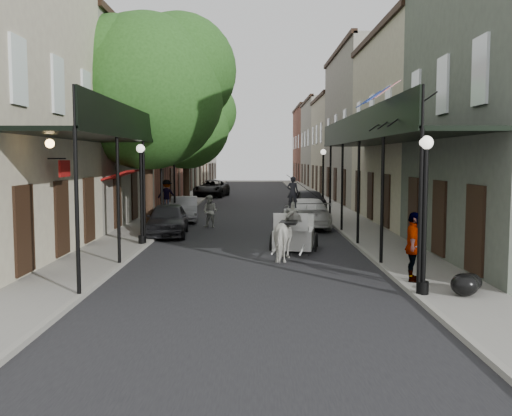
{
  "coord_description": "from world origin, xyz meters",
  "views": [
    {
      "loc": [
        0.16,
        -15.2,
        3.31
      ],
      "look_at": [
        0.18,
        4.35,
        1.6
      ],
      "focal_mm": 40.0,
      "sensor_mm": 36.0,
      "label": 1
    }
  ],
  "objects_px": {
    "lamppost_right_near": "(425,213)",
    "lamppost_left": "(141,192)",
    "car_left_near": "(168,219)",
    "car_left_mid": "(184,209)",
    "tree_near": "(156,86)",
    "pedestrian_sidewalk_right": "(413,247)",
    "car_right_near": "(307,213)",
    "horse": "(288,236)",
    "carriage": "(295,220)",
    "car_right_far": "(307,201)",
    "lamppost_right_far": "(323,180)",
    "car_left_far": "(212,189)",
    "pedestrian_walking": "(210,211)",
    "pedestrian_sidewalk_left": "(167,194)",
    "tree_far": "(191,121)"
  },
  "relations": [
    {
      "from": "lamppost_right_near",
      "to": "lamppost_left",
      "type": "relative_size",
      "value": 1.0
    },
    {
      "from": "car_left_near",
      "to": "car_left_mid",
      "type": "distance_m",
      "value": 5.65
    },
    {
      "from": "tree_near",
      "to": "pedestrian_sidewalk_right",
      "type": "height_order",
      "value": "tree_near"
    },
    {
      "from": "car_right_near",
      "to": "lamppost_right_near",
      "type": "bearing_deg",
      "value": 95.52
    },
    {
      "from": "horse",
      "to": "car_right_near",
      "type": "distance_m",
      "value": 8.81
    },
    {
      "from": "tree_near",
      "to": "carriage",
      "type": "xyz_separation_m",
      "value": [
        5.8,
        -4.56,
        -5.44
      ]
    },
    {
      "from": "horse",
      "to": "car_right_far",
      "type": "distance_m",
      "value": 16.0
    },
    {
      "from": "lamppost_right_far",
      "to": "car_left_far",
      "type": "distance_m",
      "value": 17.34
    },
    {
      "from": "lamppost_right_far",
      "to": "horse",
      "type": "height_order",
      "value": "lamppost_right_far"
    },
    {
      "from": "pedestrian_walking",
      "to": "car_right_near",
      "type": "distance_m",
      "value": 4.6
    },
    {
      "from": "lamppost_left",
      "to": "car_left_far",
      "type": "height_order",
      "value": "lamppost_left"
    },
    {
      "from": "tree_near",
      "to": "horse",
      "type": "distance_m",
      "value": 10.55
    },
    {
      "from": "tree_near",
      "to": "pedestrian_sidewalk_left",
      "type": "distance_m",
      "value": 11.76
    },
    {
      "from": "car_left_far",
      "to": "car_right_near",
      "type": "height_order",
      "value": "car_left_far"
    },
    {
      "from": "lamppost_left",
      "to": "car_left_mid",
      "type": "xyz_separation_m",
      "value": [
        0.5,
        8.65,
        -1.4
      ]
    },
    {
      "from": "pedestrian_sidewalk_right",
      "to": "car_left_near",
      "type": "relative_size",
      "value": 0.44
    },
    {
      "from": "lamppost_left",
      "to": "pedestrian_sidewalk_right",
      "type": "bearing_deg",
      "value": -38.49
    },
    {
      "from": "pedestrian_sidewalk_left",
      "to": "car_right_near",
      "type": "bearing_deg",
      "value": 134.04
    },
    {
      "from": "lamppost_left",
      "to": "car_right_far",
      "type": "relative_size",
      "value": 0.84
    },
    {
      "from": "lamppost_left",
      "to": "car_right_near",
      "type": "distance_m",
      "value": 8.98
    },
    {
      "from": "car_right_near",
      "to": "car_left_far",
      "type": "bearing_deg",
      "value": -74.68
    },
    {
      "from": "lamppost_right_near",
      "to": "car_left_mid",
      "type": "distance_m",
      "value": 18.4
    },
    {
      "from": "tree_far",
      "to": "pedestrian_sidewalk_left",
      "type": "xyz_separation_m",
      "value": [
        -1.18,
        -3.65,
        -4.79
      ]
    },
    {
      "from": "tree_far",
      "to": "car_left_mid",
      "type": "distance_m",
      "value": 10.87
    },
    {
      "from": "carriage",
      "to": "pedestrian_walking",
      "type": "xyz_separation_m",
      "value": [
        -3.6,
        6.25,
        -0.27
      ]
    },
    {
      "from": "horse",
      "to": "car_right_near",
      "type": "relative_size",
      "value": 0.39
    },
    {
      "from": "tree_near",
      "to": "tree_far",
      "type": "xyz_separation_m",
      "value": [
        -0.05,
        14.0,
        -0.65
      ]
    },
    {
      "from": "pedestrian_walking",
      "to": "car_right_near",
      "type": "bearing_deg",
      "value": 20.62
    },
    {
      "from": "horse",
      "to": "car_left_far",
      "type": "xyz_separation_m",
      "value": [
        -4.82,
        30.35,
        -0.08
      ]
    },
    {
      "from": "carriage",
      "to": "car_left_far",
      "type": "height_order",
      "value": "carriage"
    },
    {
      "from": "car_left_near",
      "to": "lamppost_right_near",
      "type": "bearing_deg",
      "value": -59.04
    },
    {
      "from": "tree_far",
      "to": "lamppost_left",
      "type": "bearing_deg",
      "value": -89.54
    },
    {
      "from": "lamppost_right_far",
      "to": "car_left_far",
      "type": "relative_size",
      "value": 0.71
    },
    {
      "from": "tree_near",
      "to": "tree_far",
      "type": "bearing_deg",
      "value": 90.19
    },
    {
      "from": "lamppost_right_near",
      "to": "carriage",
      "type": "bearing_deg",
      "value": 108.16
    },
    {
      "from": "car_right_far",
      "to": "horse",
      "type": "bearing_deg",
      "value": 77.14
    },
    {
      "from": "pedestrian_walking",
      "to": "car_left_far",
      "type": "height_order",
      "value": "pedestrian_walking"
    },
    {
      "from": "tree_near",
      "to": "horse",
      "type": "xyz_separation_m",
      "value": [
        5.42,
        -7.05,
        -5.68
      ]
    },
    {
      "from": "lamppost_left",
      "to": "horse",
      "type": "bearing_deg",
      "value": -28.33
    },
    {
      "from": "tree_near",
      "to": "horse",
      "type": "bearing_deg",
      "value": -52.44
    },
    {
      "from": "tree_far",
      "to": "car_right_near",
      "type": "xyz_separation_m",
      "value": [
        6.85,
        -12.34,
        -5.12
      ]
    },
    {
      "from": "pedestrian_walking",
      "to": "car_right_near",
      "type": "height_order",
      "value": "pedestrian_walking"
    },
    {
      "from": "lamppost_right_near",
      "to": "car_left_far",
      "type": "relative_size",
      "value": 0.71
    },
    {
      "from": "car_left_mid",
      "to": "car_right_near",
      "type": "bearing_deg",
      "value": -30.21
    },
    {
      "from": "tree_near",
      "to": "lamppost_right_far",
      "type": "relative_size",
      "value": 2.6
    },
    {
      "from": "horse",
      "to": "car_left_mid",
      "type": "height_order",
      "value": "horse"
    },
    {
      "from": "horse",
      "to": "car_left_near",
      "type": "xyz_separation_m",
      "value": [
        -4.82,
        5.87,
        -0.11
      ]
    },
    {
      "from": "car_left_near",
      "to": "car_left_far",
      "type": "distance_m",
      "value": 24.48
    },
    {
      "from": "car_left_near",
      "to": "pedestrian_walking",
      "type": "bearing_deg",
      "value": 56.83
    },
    {
      "from": "car_left_mid",
      "to": "pedestrian_walking",
      "type": "bearing_deg",
      "value": -65.86
    }
  ]
}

